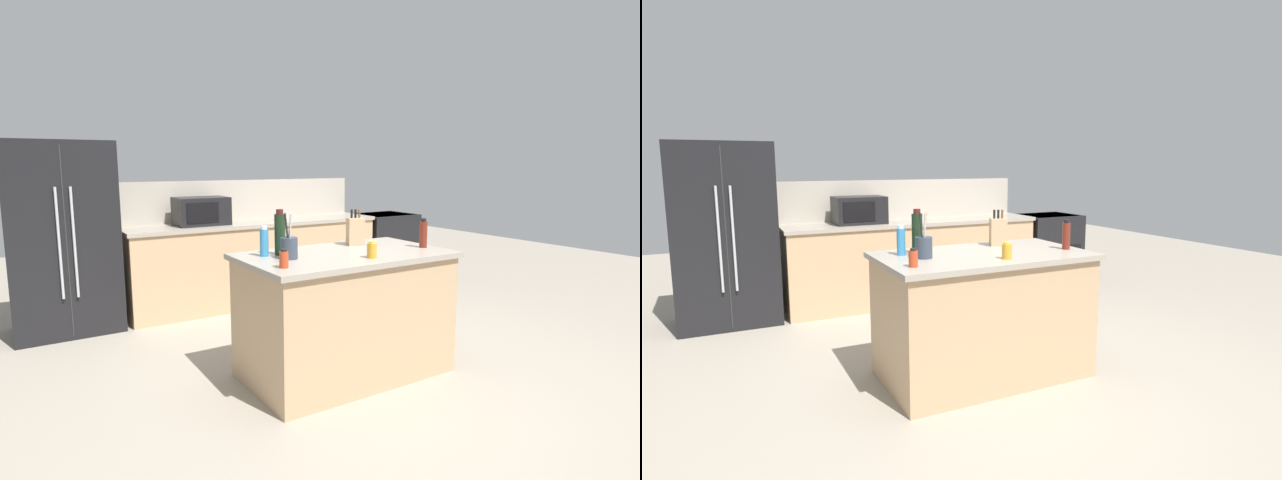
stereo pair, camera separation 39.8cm
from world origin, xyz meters
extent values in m
plane|color=gray|center=(0.00, 0.00, 0.00)|extent=(14.00, 14.00, 0.00)
cube|color=tan|center=(0.30, 2.20, 0.45)|extent=(2.90, 0.62, 0.90)
cube|color=#9E9384|center=(0.30, 2.20, 0.92)|extent=(2.94, 0.66, 0.04)
cube|color=#B2A899|center=(0.30, 2.52, 1.17)|extent=(2.90, 0.03, 0.46)
cube|color=tan|center=(0.00, 0.00, 0.45)|extent=(1.49, 0.84, 0.90)
cube|color=#9E9384|center=(0.00, 0.00, 0.92)|extent=(1.55, 0.90, 0.04)
cube|color=black|center=(-1.68, 2.25, 0.90)|extent=(0.93, 0.72, 1.80)
cube|color=#2D2D2D|center=(-1.68, 1.89, 0.90)|extent=(0.01, 0.00, 1.71)
cylinder|color=#ADB2B7|center=(-1.74, 1.87, 0.90)|extent=(0.02, 0.02, 0.99)
cylinder|color=#ADB2B7|center=(-1.62, 1.87, 0.90)|extent=(0.02, 0.02, 0.99)
cube|color=black|center=(2.19, 2.20, 0.46)|extent=(0.76, 0.64, 0.92)
cube|color=black|center=(2.19, 1.88, 0.35)|extent=(0.61, 0.01, 0.41)
cube|color=black|center=(2.19, 2.20, 0.91)|extent=(0.68, 0.58, 0.02)
cube|color=black|center=(-0.34, 2.20, 1.09)|extent=(0.54, 0.38, 0.30)
cube|color=black|center=(-0.39, 2.01, 1.09)|extent=(0.34, 0.01, 0.21)
cube|color=tan|center=(0.27, 0.25, 1.05)|extent=(0.16, 0.14, 0.22)
cylinder|color=black|center=(0.24, 0.26, 1.20)|extent=(0.02, 0.02, 0.07)
cylinder|color=black|center=(0.27, 0.25, 1.20)|extent=(0.02, 0.02, 0.07)
cylinder|color=brown|center=(0.30, 0.24, 1.20)|extent=(0.02, 0.02, 0.07)
cylinder|color=#333D4C|center=(-0.47, 0.02, 1.02)|extent=(0.12, 0.12, 0.15)
cylinder|color=olive|center=(-0.45, 0.03, 1.17)|extent=(0.01, 0.05, 0.18)
cylinder|color=black|center=(-0.48, 0.02, 1.17)|extent=(0.01, 0.05, 0.18)
cylinder|color=#B2B2B7|center=(-0.46, 0.00, 1.17)|extent=(0.01, 0.03, 0.18)
cylinder|color=#3384BC|center=(-0.57, 0.19, 1.04)|extent=(0.06, 0.06, 0.20)
cylinder|color=white|center=(-0.57, 0.19, 1.15)|extent=(0.04, 0.04, 0.02)
cylinder|color=gold|center=(0.04, -0.27, 0.99)|extent=(0.07, 0.07, 0.10)
cylinder|color=gold|center=(0.04, -0.27, 1.05)|extent=(0.05, 0.05, 0.02)
cylinder|color=#B73D1E|center=(-0.64, -0.23, 0.99)|extent=(0.06, 0.06, 0.11)
cylinder|color=black|center=(-0.64, -0.23, 1.05)|extent=(0.04, 0.04, 0.02)
cylinder|color=black|center=(-0.45, 0.18, 1.09)|extent=(0.08, 0.08, 0.30)
cylinder|color=#4C1919|center=(-0.45, 0.18, 1.25)|extent=(0.05, 0.05, 0.04)
cylinder|color=maroon|center=(0.66, -0.13, 1.04)|extent=(0.06, 0.06, 0.21)
cylinder|color=black|center=(0.66, -0.13, 1.16)|extent=(0.04, 0.04, 0.02)
camera|label=1|loc=(-2.10, -2.98, 1.60)|focal=28.00mm
camera|label=2|loc=(-1.76, -3.17, 1.60)|focal=28.00mm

